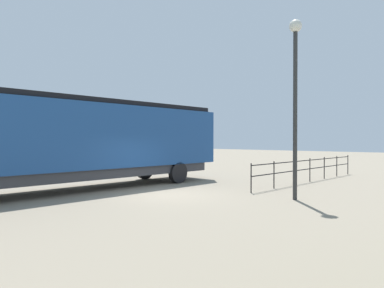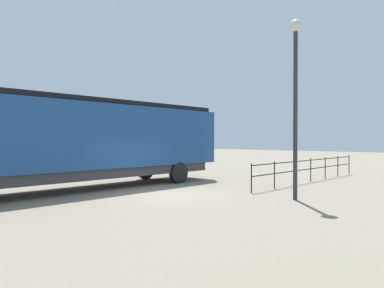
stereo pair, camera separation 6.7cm
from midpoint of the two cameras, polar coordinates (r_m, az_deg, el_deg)
The scene contains 4 objects.
ground_plane at distance 14.59m, azimuth -3.83°, elevation -8.25°, with size 120.00×120.00×0.00m, color gray.
locomotive at distance 16.81m, azimuth -16.24°, elevation 0.78°, with size 3.08×15.06×4.10m.
lamp_post at distance 13.92m, azimuth 16.66°, elevation 10.06°, with size 0.48×0.48×6.79m.
platform_fence at distance 20.06m, azimuth 18.88°, elevation -3.50°, with size 0.05×11.33×1.27m.
Camera 2 is at (10.70, -9.67, 2.25)m, focal length 32.71 mm.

